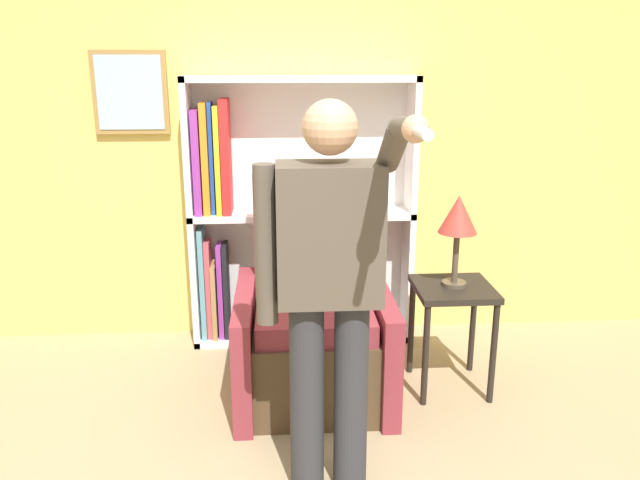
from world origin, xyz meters
TOP-DOWN VIEW (x-y plane):
  - wall_back at (-0.01, 2.03)m, footprint 8.00×0.11m
  - bookcase at (-0.09, 1.87)m, footprint 1.48×0.28m
  - armchair at (0.12, 1.17)m, footprint 0.87×0.92m
  - person_standing at (0.14, 0.27)m, footprint 0.58×0.78m
  - side_table at (0.92, 1.12)m, footprint 0.44×0.44m
  - table_lamp at (0.92, 1.12)m, footprint 0.21×0.21m

SIDE VIEW (x-z plane):
  - armchair at x=0.12m, z-range -0.24..1.00m
  - side_table at x=0.92m, z-range 0.20..0.84m
  - bookcase at x=-0.09m, z-range 0.00..1.78m
  - person_standing at x=0.14m, z-range 0.13..1.86m
  - table_lamp at x=0.92m, z-range 0.76..1.29m
  - wall_back at x=-0.01m, z-range 0.00..2.80m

